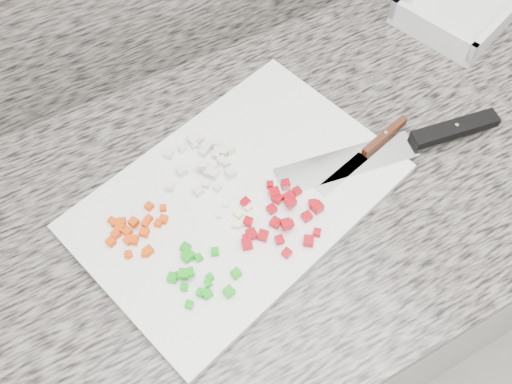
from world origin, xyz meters
The scene contains 11 objects.
cabinet centered at (0.00, 1.44, 0.43)m, with size 3.92×0.62×0.86m, color silver.
countertop centered at (0.00, 1.44, 0.88)m, with size 3.96×0.64×0.04m, color #67635B.
cutting_board centered at (-0.08, 1.44, 0.91)m, with size 0.46×0.31×0.02m, color silver.
carrot_pile centered at (-0.24, 1.46, 0.92)m, with size 0.10×0.08×0.02m.
onion_pile centered at (-0.10, 1.52, 0.92)m, with size 0.12×0.12×0.02m.
green_pepper_pile centered at (-0.19, 1.36, 0.92)m, with size 0.09×0.10×0.02m.
red_pepper_pile centered at (-0.05, 1.38, 0.92)m, with size 0.13×0.12×0.02m.
garlic_pile centered at (-0.10, 1.41, 0.92)m, with size 0.06×0.05×0.01m.
chef_knife centered at (0.21, 1.39, 0.92)m, with size 0.37×0.10×0.02m.
paring_knife centered at (0.14, 1.41, 0.92)m, with size 0.19×0.06×0.02m.
tray centered at (0.47, 1.60, 0.92)m, with size 0.28×0.24×0.05m.
Camera 1 is at (-0.27, 1.06, 1.64)m, focal length 40.00 mm.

